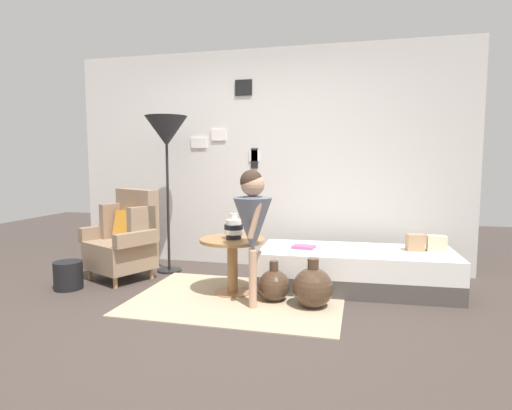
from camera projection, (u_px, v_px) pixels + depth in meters
name	position (u px, v px, depth m)	size (l,w,h in m)	color
ground_plane	(209.00, 322.00, 3.40)	(12.00, 12.00, 0.00)	#423833
gallery_wall	(264.00, 159.00, 5.15)	(4.80, 0.12, 2.60)	silver
rug	(238.00, 299.00, 3.95)	(1.93, 1.39, 0.01)	tan
armchair	(125.00, 239.00, 4.64)	(0.89, 0.80, 0.97)	tan
daybed	(356.00, 269.00, 4.26)	(1.94, 0.89, 0.40)	#4C4742
pillow_head	(437.00, 243.00, 4.17)	(0.18, 0.12, 0.15)	beige
pillow_mid	(415.00, 242.00, 4.19)	(0.16, 0.12, 0.16)	tan
side_table	(232.00, 254.00, 4.08)	(0.63, 0.63, 0.54)	#9E7042
vase_striped	(234.00, 229.00, 4.04)	(0.18, 0.18, 0.24)	black
floor_lamp	(166.00, 135.00, 4.80)	(0.48, 0.48, 1.79)	black
person_child	(253.00, 219.00, 3.68)	(0.34, 0.34, 1.21)	tan
book_on_daybed	(304.00, 247.00, 4.31)	(0.22, 0.16, 0.03)	#A35889
demijohn_near	(274.00, 285.00, 3.89)	(0.29, 0.29, 0.38)	#473323
demijohn_far	(313.00, 287.00, 3.72)	(0.35, 0.35, 0.44)	#473323
magazine_basket	(68.00, 275.00, 4.27)	(0.28, 0.28, 0.28)	black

